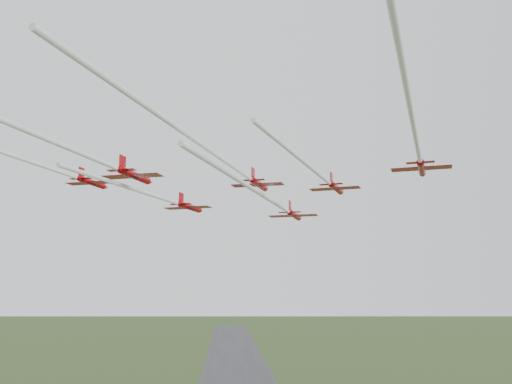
{
  "coord_description": "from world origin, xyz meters",
  "views": [
    {
      "loc": [
        -6.18,
        -100.59,
        43.72
      ],
      "look_at": [
        -1.17,
        -3.93,
        60.57
      ],
      "focal_mm": 40.0,
      "sensor_mm": 36.0,
      "label": 1
    }
  ],
  "objects_px": {
    "jet_row2_left": "(168,200)",
    "jet_row4_left": "(67,147)",
    "jet_row2_right": "(322,177)",
    "jet_row3_left": "(59,171)",
    "jet_row3_right": "(416,138)",
    "jet_lead": "(275,203)",
    "jet_row3_mid": "(226,162)"
  },
  "relations": [
    {
      "from": "jet_lead",
      "to": "jet_row4_left",
      "type": "height_order",
      "value": "jet_row4_left"
    },
    {
      "from": "jet_row4_left",
      "to": "jet_row3_right",
      "type": "bearing_deg",
      "value": 12.71
    },
    {
      "from": "jet_row3_left",
      "to": "jet_row3_mid",
      "type": "xyz_separation_m",
      "value": [
        26.33,
        -15.14,
        -1.6
      ]
    },
    {
      "from": "jet_row3_left",
      "to": "jet_row2_left",
      "type": "bearing_deg",
      "value": 53.43
    },
    {
      "from": "jet_row3_left",
      "to": "jet_row3_mid",
      "type": "distance_m",
      "value": 30.42
    },
    {
      "from": "jet_lead",
      "to": "jet_row4_left",
      "type": "xyz_separation_m",
      "value": [
        -28.32,
        -30.04,
        2.13
      ]
    },
    {
      "from": "jet_row2_right",
      "to": "jet_row3_mid",
      "type": "bearing_deg",
      "value": -117.32
    },
    {
      "from": "jet_row2_right",
      "to": "jet_row3_mid",
      "type": "relative_size",
      "value": 0.74
    },
    {
      "from": "jet_row2_right",
      "to": "jet_row3_left",
      "type": "xyz_separation_m",
      "value": [
        -41.32,
        2.49,
        0.93
      ]
    },
    {
      "from": "jet_row2_right",
      "to": "jet_row4_left",
      "type": "height_order",
      "value": "jet_row2_right"
    },
    {
      "from": "jet_row2_right",
      "to": "jet_row3_right",
      "type": "relative_size",
      "value": 0.71
    },
    {
      "from": "jet_row3_right",
      "to": "jet_row4_left",
      "type": "bearing_deg",
      "value": -164.07
    },
    {
      "from": "jet_row3_mid",
      "to": "jet_row2_left",
      "type": "bearing_deg",
      "value": 129.45
    },
    {
      "from": "jet_row2_right",
      "to": "jet_row3_right",
      "type": "xyz_separation_m",
      "value": [
        7.85,
        -21.29,
        0.61
      ]
    },
    {
      "from": "jet_row2_right",
      "to": "jet_row3_left",
      "type": "bearing_deg",
      "value": -160.95
    },
    {
      "from": "jet_row3_mid",
      "to": "jet_row3_right",
      "type": "bearing_deg",
      "value": -2.67
    },
    {
      "from": "jet_lead",
      "to": "jet_row3_mid",
      "type": "relative_size",
      "value": 1.05
    },
    {
      "from": "jet_row2_left",
      "to": "jet_row4_left",
      "type": "height_order",
      "value": "jet_row4_left"
    },
    {
      "from": "jet_row2_left",
      "to": "jet_row3_right",
      "type": "height_order",
      "value": "jet_row3_right"
    },
    {
      "from": "jet_row2_left",
      "to": "jet_row3_left",
      "type": "relative_size",
      "value": 1.0
    },
    {
      "from": "jet_row2_left",
      "to": "jet_row3_right",
      "type": "distance_m",
      "value": 48.44
    },
    {
      "from": "jet_row2_left",
      "to": "jet_row2_right",
      "type": "height_order",
      "value": "jet_row2_right"
    },
    {
      "from": "jet_row2_left",
      "to": "jet_row4_left",
      "type": "bearing_deg",
      "value": -84.91
    },
    {
      "from": "jet_lead",
      "to": "jet_row3_right",
      "type": "distance_m",
      "value": 36.74
    },
    {
      "from": "jet_row4_left",
      "to": "jet_row3_left",
      "type": "bearing_deg",
      "value": 126.31
    },
    {
      "from": "jet_row3_mid",
      "to": "jet_row4_left",
      "type": "bearing_deg",
      "value": -147.96
    },
    {
      "from": "jet_row3_right",
      "to": "jet_row4_left",
      "type": "distance_m",
      "value": 42.62
    },
    {
      "from": "jet_lead",
      "to": "jet_row4_left",
      "type": "bearing_deg",
      "value": -115.04
    },
    {
      "from": "jet_row2_right",
      "to": "jet_row3_right",
      "type": "height_order",
      "value": "jet_row3_right"
    },
    {
      "from": "jet_row3_left",
      "to": "jet_row3_right",
      "type": "height_order",
      "value": "jet_row3_left"
    },
    {
      "from": "jet_row2_right",
      "to": "jet_row3_mid",
      "type": "xyz_separation_m",
      "value": [
        -14.99,
        -12.66,
        -0.66
      ]
    },
    {
      "from": "jet_row3_right",
      "to": "jet_row2_right",
      "type": "bearing_deg",
      "value": 131.21
    }
  ]
}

